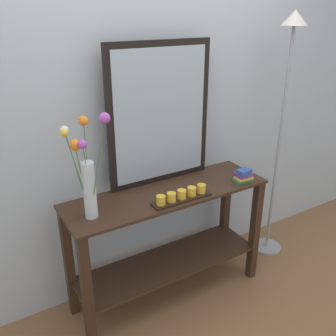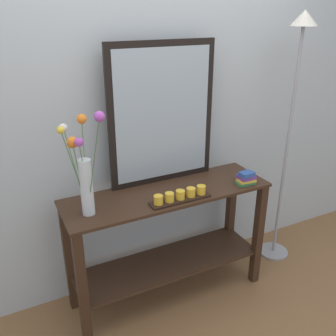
# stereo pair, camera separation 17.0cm
# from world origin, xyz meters

# --- Properties ---
(ground_plane) EXTENTS (7.00, 6.00, 0.02)m
(ground_plane) POSITION_xyz_m (0.00, 0.00, -0.01)
(ground_plane) COLOR brown
(wall_back) EXTENTS (6.40, 0.08, 2.70)m
(wall_back) POSITION_xyz_m (0.00, 0.33, 1.35)
(wall_back) COLOR #B2BCC1
(wall_back) RESTS_ON ground
(console_table) EXTENTS (1.36, 0.42, 0.82)m
(console_table) POSITION_xyz_m (0.00, 0.00, 0.51)
(console_table) COLOR #382316
(console_table) RESTS_ON ground
(mirror_leaning) EXTENTS (0.73, 0.03, 0.91)m
(mirror_leaning) POSITION_xyz_m (0.05, 0.18, 1.28)
(mirror_leaning) COLOR black
(mirror_leaning) RESTS_ON console_table
(tall_vase_left) EXTENTS (0.22, 0.29, 0.62)m
(tall_vase_left) POSITION_xyz_m (-0.53, -0.04, 1.09)
(tall_vase_left) COLOR silver
(tall_vase_left) RESTS_ON console_table
(candle_tray) EXTENTS (0.39, 0.09, 0.07)m
(candle_tray) POSITION_xyz_m (0.02, -0.14, 0.85)
(candle_tray) COLOR black
(candle_tray) RESTS_ON console_table
(book_stack) EXTENTS (0.13, 0.10, 0.09)m
(book_stack) POSITION_xyz_m (0.52, -0.13, 0.86)
(book_stack) COLOR #388E56
(book_stack) RESTS_ON console_table
(floor_lamp) EXTENTS (0.24, 0.24, 1.90)m
(floor_lamp) POSITION_xyz_m (1.01, 0.03, 1.28)
(floor_lamp) COLOR #9E9EA3
(floor_lamp) RESTS_ON ground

